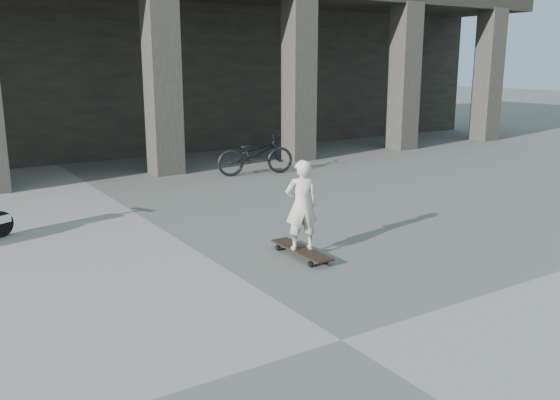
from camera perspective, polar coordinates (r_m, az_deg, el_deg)
ground at (r=5.49m, az=5.92°, el=-13.26°), size 90.00×90.00×0.00m
colonnade at (r=17.86m, az=-23.42°, el=14.06°), size 28.00×8.82×6.00m
longboard at (r=7.58m, az=2.05°, el=-4.88°), size 0.28×1.09×0.11m
child at (r=7.42m, az=2.09°, el=-0.49°), size 0.48×0.39×1.15m
bicycle at (r=13.02m, az=-2.39°, el=4.42°), size 1.81×0.95×0.91m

